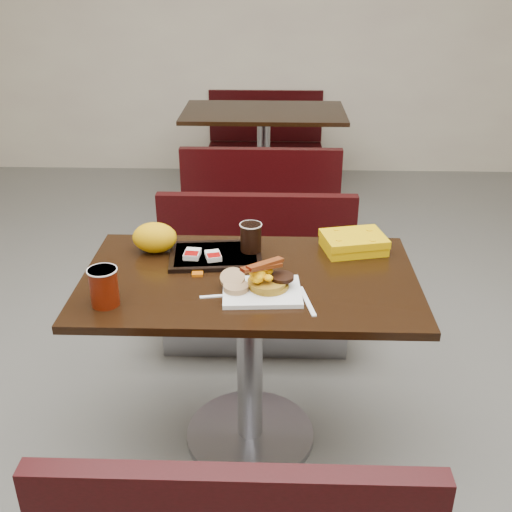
{
  "coord_description": "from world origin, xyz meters",
  "views": [
    {
      "loc": [
        0.08,
        -1.93,
        1.79
      ],
      "look_at": [
        0.02,
        0.02,
        0.82
      ],
      "focal_mm": 42.99,
      "sensor_mm": 36.0,
      "label": 1
    }
  ],
  "objects_px": {
    "fork": "(214,296)",
    "knife": "(307,301)",
    "hashbrown_sleeve_right": "(213,256)",
    "coffee_cup_far": "(251,237)",
    "table_near": "(250,362)",
    "bench_far_s": "(261,193)",
    "pancake_stack": "(269,283)",
    "tray": "(216,255)",
    "table_far": "(264,160)",
    "platter": "(262,292)",
    "hashbrown_sleeve_left": "(192,254)",
    "bench_near_n": "(256,279)",
    "paper_bag": "(155,238)",
    "bench_far_n": "(265,137)",
    "clamshell": "(354,243)",
    "coffee_cup_near": "(104,287)"
  },
  "relations": [
    {
      "from": "table_far",
      "to": "pancake_stack",
      "type": "relative_size",
      "value": 8.71
    },
    {
      "from": "fork",
      "to": "clamshell",
      "type": "relative_size",
      "value": 0.59
    },
    {
      "from": "bench_far_n",
      "to": "coffee_cup_near",
      "type": "distance_m",
      "value": 3.57
    },
    {
      "from": "tray",
      "to": "coffee_cup_far",
      "type": "height_order",
      "value": "coffee_cup_far"
    },
    {
      "from": "bench_near_n",
      "to": "coffee_cup_near",
      "type": "distance_m",
      "value": 1.12
    },
    {
      "from": "table_near",
      "to": "bench_far_s",
      "type": "height_order",
      "value": "table_near"
    },
    {
      "from": "table_far",
      "to": "platter",
      "type": "distance_m",
      "value": 2.75
    },
    {
      "from": "platter",
      "to": "table_far",
      "type": "bearing_deg",
      "value": 87.37
    },
    {
      "from": "pancake_stack",
      "to": "tray",
      "type": "bearing_deg",
      "value": 129.13
    },
    {
      "from": "bench_far_n",
      "to": "clamshell",
      "type": "distance_m",
      "value": 3.12
    },
    {
      "from": "fork",
      "to": "knife",
      "type": "distance_m",
      "value": 0.31
    },
    {
      "from": "paper_bag",
      "to": "knife",
      "type": "bearing_deg",
      "value": -32.7
    },
    {
      "from": "table_near",
      "to": "paper_bag",
      "type": "bearing_deg",
      "value": 152.38
    },
    {
      "from": "fork",
      "to": "knife",
      "type": "relative_size",
      "value": 0.72
    },
    {
      "from": "bench_far_s",
      "to": "bench_far_n",
      "type": "relative_size",
      "value": 1.0
    },
    {
      "from": "bench_far_s",
      "to": "hashbrown_sleeve_right",
      "type": "xyz_separation_m",
      "value": [
        -0.14,
        -1.79,
        0.42
      ]
    },
    {
      "from": "tray",
      "to": "hashbrown_sleeve_left",
      "type": "xyz_separation_m",
      "value": [
        -0.08,
        -0.03,
        0.02
      ]
    },
    {
      "from": "paper_bag",
      "to": "coffee_cup_near",
      "type": "bearing_deg",
      "value": -102.92
    },
    {
      "from": "table_far",
      "to": "knife",
      "type": "relative_size",
      "value": 6.23
    },
    {
      "from": "bench_far_n",
      "to": "platter",
      "type": "relative_size",
      "value": 3.78
    },
    {
      "from": "table_far",
      "to": "coffee_cup_far",
      "type": "distance_m",
      "value": 2.46
    },
    {
      "from": "bench_far_s",
      "to": "bench_far_n",
      "type": "distance_m",
      "value": 1.4
    },
    {
      "from": "bench_far_n",
      "to": "hashbrown_sleeve_left",
      "type": "height_order",
      "value": "hashbrown_sleeve_left"
    },
    {
      "from": "pancake_stack",
      "to": "hashbrown_sleeve_left",
      "type": "distance_m",
      "value": 0.37
    },
    {
      "from": "hashbrown_sleeve_right",
      "to": "coffee_cup_far",
      "type": "relative_size",
      "value": 0.67
    },
    {
      "from": "bench_far_s",
      "to": "fork",
      "type": "height_order",
      "value": "fork"
    },
    {
      "from": "knife",
      "to": "coffee_cup_far",
      "type": "relative_size",
      "value": 1.76
    },
    {
      "from": "table_near",
      "to": "hashbrown_sleeve_right",
      "type": "height_order",
      "value": "hashbrown_sleeve_right"
    },
    {
      "from": "bench_far_s",
      "to": "paper_bag",
      "type": "distance_m",
      "value": 1.8
    },
    {
      "from": "pancake_stack",
      "to": "tray",
      "type": "xyz_separation_m",
      "value": [
        -0.21,
        0.25,
        -0.02
      ]
    },
    {
      "from": "paper_bag",
      "to": "tray",
      "type": "bearing_deg",
      "value": -10.83
    },
    {
      "from": "table_near",
      "to": "knife",
      "type": "height_order",
      "value": "knife"
    },
    {
      "from": "hashbrown_sleeve_right",
      "to": "coffee_cup_far",
      "type": "bearing_deg",
      "value": 11.53
    },
    {
      "from": "table_near",
      "to": "coffee_cup_near",
      "type": "height_order",
      "value": "coffee_cup_near"
    },
    {
      "from": "fork",
      "to": "paper_bag",
      "type": "xyz_separation_m",
      "value": [
        -0.26,
        0.34,
        0.06
      ]
    },
    {
      "from": "platter",
      "to": "tray",
      "type": "bearing_deg",
      "value": 120.17
    },
    {
      "from": "tray",
      "to": "coffee_cup_far",
      "type": "distance_m",
      "value": 0.15
    },
    {
      "from": "bench_near_n",
      "to": "table_far",
      "type": "xyz_separation_m",
      "value": [
        0.0,
        1.9,
        0.02
      ]
    },
    {
      "from": "pancake_stack",
      "to": "table_near",
      "type": "bearing_deg",
      "value": 124.46
    },
    {
      "from": "bench_near_n",
      "to": "bench_far_n",
      "type": "relative_size",
      "value": 1.0
    },
    {
      "from": "bench_far_n",
      "to": "fork",
      "type": "relative_size",
      "value": 7.26
    },
    {
      "from": "coffee_cup_near",
      "to": "coffee_cup_far",
      "type": "xyz_separation_m",
      "value": [
        0.46,
        0.39,
        0.01
      ]
    },
    {
      "from": "knife",
      "to": "coffee_cup_far",
      "type": "distance_m",
      "value": 0.41
    },
    {
      "from": "table_near",
      "to": "fork",
      "type": "xyz_separation_m",
      "value": [
        -0.11,
        -0.15,
        0.38
      ]
    },
    {
      "from": "bench_near_n",
      "to": "coffee_cup_far",
      "type": "bearing_deg",
      "value": -90.15
    },
    {
      "from": "knife",
      "to": "hashbrown_sleeve_right",
      "type": "distance_m",
      "value": 0.44
    },
    {
      "from": "bench_far_s",
      "to": "hashbrown_sleeve_right",
      "type": "relative_size",
      "value": 13.72
    },
    {
      "from": "coffee_cup_near",
      "to": "knife",
      "type": "relative_size",
      "value": 0.67
    },
    {
      "from": "clamshell",
      "to": "coffee_cup_far",
      "type": "bearing_deg",
      "value": 174.54
    },
    {
      "from": "bench_near_n",
      "to": "clamshell",
      "type": "distance_m",
      "value": 0.74
    }
  ]
}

